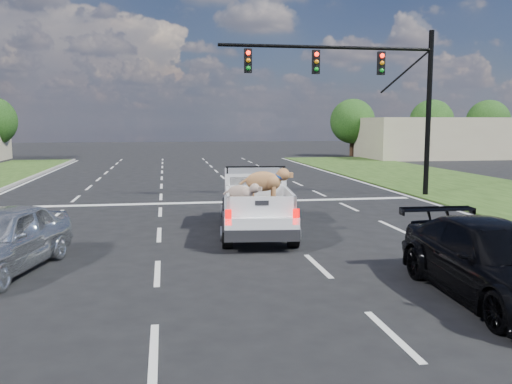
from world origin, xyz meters
The scene contains 10 objects.
ground centered at (0.00, 0.00, 0.00)m, with size 160.00×160.00×0.00m, color black.
road_markings centered at (0.00, 6.56, 0.01)m, with size 17.75×60.00×0.01m.
traffic_signal centered at (7.20, 10.50, 4.73)m, with size 9.11×0.31×7.00m.
building_right centered at (22.00, 34.00, 1.80)m, with size 12.00×7.00×3.60m, color #B4AA8A.
tree_far_d centered at (16.00, 38.00, 3.29)m, with size 4.20×4.20×5.40m.
tree_far_e centered at (24.00, 38.00, 3.29)m, with size 4.20×4.20×5.40m.
tree_far_f centered at (30.00, 38.00, 3.29)m, with size 4.20×4.20×5.40m.
pickup_truck centered at (1.01, 3.94, 0.91)m, with size 2.41×5.28×1.92m.
silver_sedan centered at (-5.00, 0.65, 0.71)m, with size 1.67×4.15×1.41m, color silver.
black_coupe centered at (4.21, -2.71, 0.69)m, with size 1.93×4.76×1.38m, color black.
Camera 1 is at (-1.54, -11.28, 3.15)m, focal length 38.00 mm.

